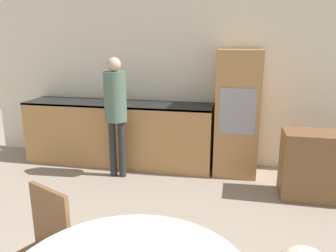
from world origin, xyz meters
The scene contains 6 objects.
wall_back centered at (0.00, 5.14, 1.30)m, with size 6.68×0.05×2.60m.
kitchen_counter centered at (-1.09, 4.80, 0.48)m, with size 2.80×0.60×0.94m.
oven_unit centered at (0.64, 4.81, 0.86)m, with size 0.58×0.59×1.71m.
sideboard centered at (1.77, 4.20, 0.40)m, with size 1.19×0.45×0.80m.
chair_far_left centered at (-0.57, 1.95, 0.51)m, with size 0.53×0.53×0.91m.
person_standing centered at (-0.93, 4.32, 1.01)m, with size 0.29×0.29×1.62m.
Camera 1 is at (0.62, 0.32, 1.82)m, focal length 35.00 mm.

